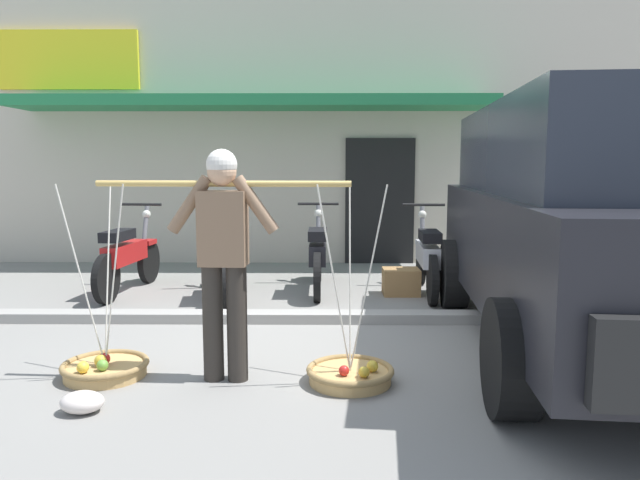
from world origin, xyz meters
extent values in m
plane|color=gray|center=(0.00, 0.00, 0.00)|extent=(90.00, 90.00, 0.00)
cube|color=gray|center=(0.00, 0.70, 0.05)|extent=(20.00, 0.24, 0.10)
cylinder|color=#2D2823|center=(-0.48, -0.94, 0.43)|extent=(0.15, 0.15, 0.86)
cylinder|color=#2D2823|center=(-0.66, -0.93, 0.43)|extent=(0.15, 0.15, 0.86)
cube|color=#84664C|center=(-0.57, -0.94, 1.13)|extent=(0.35, 0.22, 0.54)
sphere|color=tan|center=(-0.57, -0.94, 1.53)|extent=(0.21, 0.21, 0.21)
sphere|color=silver|center=(-0.57, -0.94, 1.58)|extent=(0.22, 0.22, 0.22)
cylinder|color=#84664C|center=(-0.33, -0.95, 1.30)|extent=(0.34, 0.11, 0.43)
cylinder|color=#84664C|center=(-0.81, -0.92, 1.30)|extent=(0.34, 0.11, 0.43)
cylinder|color=tan|center=(-0.57, -0.94, 1.45)|extent=(1.84, 0.15, 0.04)
cylinder|color=tan|center=(0.35, -0.99, 0.04)|extent=(0.60, 0.60, 0.09)
torus|color=olive|center=(0.35, -0.99, 0.10)|extent=(0.64, 0.64, 0.05)
sphere|color=gold|center=(0.44, -1.13, 0.13)|extent=(0.08, 0.08, 0.08)
sphere|color=yellow|center=(0.51, -1.01, 0.13)|extent=(0.09, 0.09, 0.09)
sphere|color=red|center=(0.30, -1.10, 0.13)|extent=(0.08, 0.08, 0.08)
cylinder|color=silver|center=(0.35, -0.85, 0.77)|extent=(0.01, 0.29, 1.36)
cylinder|color=silver|center=(0.23, -1.06, 0.77)|extent=(0.25, 0.15, 1.36)
cylinder|color=silver|center=(0.47, -1.06, 0.77)|extent=(0.25, 0.15, 1.36)
cylinder|color=tan|center=(-1.49, -0.88, 0.04)|extent=(0.60, 0.60, 0.09)
torus|color=olive|center=(-1.49, -0.88, 0.10)|extent=(0.64, 0.64, 0.05)
sphere|color=red|center=(-1.50, -0.88, 0.14)|extent=(0.09, 0.09, 0.09)
sphere|color=yellow|center=(-1.58, -1.06, 0.13)|extent=(0.09, 0.09, 0.09)
sphere|color=gold|center=(-1.51, -0.92, 0.13)|extent=(0.09, 0.09, 0.09)
sphere|color=#68A13D|center=(-1.46, -1.01, 0.13)|extent=(0.08, 0.08, 0.08)
cylinder|color=silver|center=(-1.49, -0.74, 0.77)|extent=(0.01, 0.29, 1.36)
cylinder|color=silver|center=(-1.61, -0.95, 0.77)|extent=(0.25, 0.15, 1.36)
cylinder|color=silver|center=(-1.37, -0.95, 0.77)|extent=(0.25, 0.15, 1.36)
cylinder|color=black|center=(-2.21, 2.69, 0.29)|extent=(0.14, 0.59, 0.58)
cylinder|color=black|center=(-2.33, 1.46, 0.29)|extent=(0.14, 0.59, 0.58)
cube|color=red|center=(-2.21, 2.69, 0.55)|extent=(0.17, 0.29, 0.06)
cube|color=red|center=(-2.28, 1.98, 0.51)|extent=(0.29, 0.92, 0.24)
cube|color=black|center=(-2.30, 1.80, 0.75)|extent=(0.27, 0.58, 0.12)
cylinder|color=slate|center=(-2.22, 2.59, 0.68)|extent=(0.09, 0.30, 0.76)
cylinder|color=black|center=(-2.23, 2.51, 1.07)|extent=(0.54, 0.09, 0.04)
sphere|color=silver|center=(-2.21, 2.67, 0.93)|extent=(0.11, 0.11, 0.11)
cylinder|color=black|center=(-1.11, 2.46, 0.29)|extent=(0.16, 0.59, 0.58)
cylinder|color=black|center=(-0.93, 1.23, 0.29)|extent=(0.16, 0.59, 0.58)
cube|color=black|center=(-1.11, 2.46, 0.55)|extent=(0.18, 0.30, 0.06)
cube|color=black|center=(-1.00, 1.75, 0.51)|extent=(0.33, 0.92, 0.24)
cube|color=black|center=(-0.98, 1.57, 0.75)|extent=(0.30, 0.59, 0.12)
cylinder|color=slate|center=(-1.09, 2.36, 0.68)|extent=(0.10, 0.30, 0.76)
cylinder|color=black|center=(-1.08, 2.28, 1.07)|extent=(0.54, 0.11, 0.04)
sphere|color=silver|center=(-1.10, 2.44, 0.93)|extent=(0.11, 0.11, 0.11)
cylinder|color=black|center=(0.07, 2.83, 0.29)|extent=(0.08, 0.58, 0.58)
cylinder|color=black|center=(0.07, 1.59, 0.29)|extent=(0.08, 0.58, 0.58)
cube|color=black|center=(0.07, 2.83, 0.55)|extent=(0.14, 0.28, 0.06)
cube|color=black|center=(0.07, 2.11, 0.51)|extent=(0.20, 0.90, 0.24)
cube|color=black|center=(0.07, 1.93, 0.75)|extent=(0.22, 0.56, 0.12)
cylinder|color=slate|center=(0.07, 2.73, 0.68)|extent=(0.06, 0.30, 0.76)
cylinder|color=black|center=(0.07, 2.65, 1.07)|extent=(0.54, 0.04, 0.04)
sphere|color=silver|center=(0.07, 2.81, 0.93)|extent=(0.11, 0.11, 0.11)
cylinder|color=black|center=(1.45, 2.66, 0.29)|extent=(0.11, 0.58, 0.58)
cylinder|color=black|center=(1.38, 1.43, 0.29)|extent=(0.11, 0.58, 0.58)
cube|color=silver|center=(1.45, 2.66, 0.55)|extent=(0.16, 0.29, 0.06)
cube|color=silver|center=(1.41, 1.94, 0.51)|extent=(0.25, 0.91, 0.24)
cube|color=black|center=(1.40, 1.76, 0.75)|extent=(0.25, 0.57, 0.12)
cylinder|color=slate|center=(1.44, 2.56, 0.68)|extent=(0.08, 0.30, 0.76)
cylinder|color=black|center=(1.44, 2.48, 1.07)|extent=(0.54, 0.07, 0.04)
sphere|color=silver|center=(1.45, 2.64, 0.93)|extent=(0.11, 0.11, 0.11)
cube|color=black|center=(2.41, -0.21, 0.86)|extent=(2.33, 4.86, 0.96)
cube|color=#282D38|center=(2.43, -0.06, 1.72)|extent=(2.05, 3.81, 0.76)
cylinder|color=black|center=(1.33, -1.57, 0.38)|extent=(0.33, 0.78, 0.76)
cylinder|color=black|center=(3.49, 1.15, 0.38)|extent=(0.33, 0.78, 0.76)
cylinder|color=black|center=(1.60, 1.33, 0.38)|extent=(0.33, 0.78, 0.76)
cube|color=beige|center=(-0.91, 6.84, 2.10)|extent=(13.00, 5.00, 4.20)
cube|color=#237F47|center=(-0.91, 3.84, 2.50)|extent=(7.15, 1.00, 0.16)
cube|color=yellow|center=(-3.84, 4.29, 3.20)|extent=(2.20, 0.08, 0.90)
cube|color=black|center=(1.04, 4.32, 1.00)|extent=(1.10, 0.06, 2.00)
ellipsoid|color=silver|center=(-1.39, -1.54, 0.07)|extent=(0.28, 0.22, 0.14)
cube|color=olive|center=(1.10, 1.98, 0.16)|extent=(0.44, 0.36, 0.32)
camera|label=1|loc=(0.17, -5.17, 1.59)|focal=33.30mm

